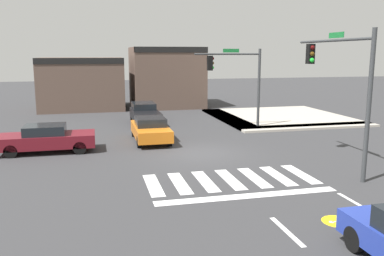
# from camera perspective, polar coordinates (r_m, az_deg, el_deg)

# --- Properties ---
(ground_plane) EXTENTS (120.00, 120.00, 0.00)m
(ground_plane) POSITION_cam_1_polar(r_m,az_deg,el_deg) (20.66, 1.37, -3.57)
(ground_plane) COLOR #353538
(crosswalk_near) EXTENTS (6.77, 2.74, 0.01)m
(crosswalk_near) POSITION_cam_1_polar(r_m,az_deg,el_deg) (16.51, 5.41, -7.21)
(crosswalk_near) COLOR silver
(crosswalk_near) RESTS_ON ground_plane
(bike_detector_marking) EXTENTS (0.97, 0.97, 0.01)m
(bike_detector_marking) POSITION_cam_1_polar(r_m,az_deg,el_deg) (13.28, 19.90, -12.29)
(bike_detector_marking) COLOR yellow
(bike_detector_marking) RESTS_ON ground_plane
(curb_corner_northeast) EXTENTS (10.00, 10.60, 0.15)m
(curb_corner_northeast) POSITION_cam_1_polar(r_m,az_deg,el_deg) (32.24, 11.73, 1.43)
(curb_corner_northeast) COLOR #B2AA9E
(curb_corner_northeast) RESTS_ON ground_plane
(storefront_row) EXTENTS (14.79, 6.50, 5.61)m
(storefront_row) POSITION_cam_1_polar(r_m,az_deg,el_deg) (38.62, -8.91, 6.76)
(storefront_row) COLOR brown
(storefront_row) RESTS_ON ground_plane
(traffic_signal_northeast) EXTENTS (4.57, 0.32, 5.34)m
(traffic_signal_northeast) POSITION_cam_1_polar(r_m,az_deg,el_deg) (27.05, 6.32, 7.66)
(traffic_signal_northeast) COLOR #383A3D
(traffic_signal_northeast) RESTS_ON ground_plane
(traffic_signal_southeast) EXTENTS (0.32, 5.59, 5.96)m
(traffic_signal_southeast) POSITION_cam_1_polar(r_m,az_deg,el_deg) (18.42, 20.19, 7.23)
(traffic_signal_southeast) COLOR #383A3D
(traffic_signal_southeast) RESTS_ON ground_plane
(car_maroon) EXTENTS (4.77, 1.91, 1.42)m
(car_maroon) POSITION_cam_1_polar(r_m,az_deg,el_deg) (22.03, -19.81, -1.39)
(car_maroon) COLOR maroon
(car_maroon) RESTS_ON ground_plane
(car_black) EXTENTS (1.88, 4.54, 1.38)m
(car_black) POSITION_cam_1_polar(r_m,az_deg,el_deg) (29.93, -6.69, 2.13)
(car_black) COLOR black
(car_black) RESTS_ON ground_plane
(car_orange) EXTENTS (1.89, 4.47, 1.39)m
(car_orange) POSITION_cam_1_polar(r_m,az_deg,el_deg) (23.48, -5.87, -0.16)
(car_orange) COLOR orange
(car_orange) RESTS_ON ground_plane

